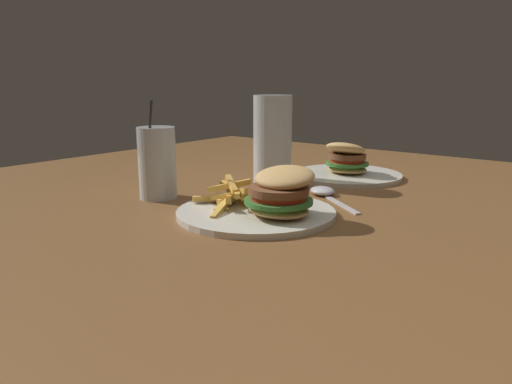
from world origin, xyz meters
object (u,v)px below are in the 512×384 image
at_px(juice_glass, 157,166).
at_px(spoon, 324,192).
at_px(meal_plate_near, 265,203).
at_px(beer_glass, 273,142).
at_px(meal_plate_far, 347,168).

bearing_deg(juice_glass, spoon, 41.34).
xyz_separation_m(juice_glass, spoon, (0.24, 0.21, -0.05)).
relative_size(meal_plate_near, beer_glass, 1.40).
bearing_deg(spoon, juice_glass, 77.51).
xyz_separation_m(beer_glass, juice_glass, (-0.09, -0.24, -0.03)).
bearing_deg(meal_plate_far, meal_plate_near, -81.45).
height_order(beer_glass, meal_plate_far, beer_glass).
bearing_deg(spoon, beer_glass, 22.73).
bearing_deg(beer_glass, meal_plate_near, -55.85).
xyz_separation_m(spoon, meal_plate_far, (-0.05, 0.19, 0.02)).
xyz_separation_m(meal_plate_near, spoon, (-0.00, 0.19, -0.02)).
height_order(meal_plate_near, spoon, meal_plate_near).
xyz_separation_m(meal_plate_near, meal_plate_far, (-0.06, 0.38, -0.00)).
bearing_deg(beer_glass, juice_glass, -109.49).
bearing_deg(beer_glass, meal_plate_far, 56.79).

